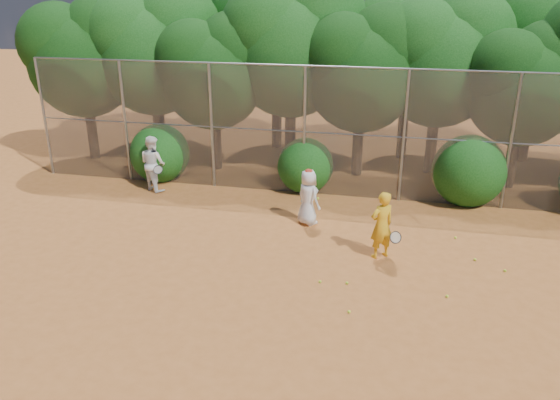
# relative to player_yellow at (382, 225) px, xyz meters

# --- Properties ---
(ground) EXTENTS (80.00, 80.00, 0.00)m
(ground) POSITION_rel_player_yellow_xyz_m (-1.60, -2.04, -0.85)
(ground) COLOR #A65A25
(ground) RESTS_ON ground
(fence_back) EXTENTS (20.05, 0.09, 4.03)m
(fence_back) POSITION_rel_player_yellow_xyz_m (-1.72, 3.96, 1.21)
(fence_back) COLOR gray
(fence_back) RESTS_ON ground
(tree_0) EXTENTS (4.38, 3.81, 6.00)m
(tree_0) POSITION_rel_player_yellow_xyz_m (-11.05, 5.99, 3.08)
(tree_0) COLOR black
(tree_0) RESTS_ON ground
(tree_1) EXTENTS (4.64, 4.03, 6.35)m
(tree_1) POSITION_rel_player_yellow_xyz_m (-8.54, 6.50, 3.32)
(tree_1) COLOR black
(tree_1) RESTS_ON ground
(tree_2) EXTENTS (3.99, 3.47, 5.47)m
(tree_2) POSITION_rel_player_yellow_xyz_m (-6.05, 5.79, 2.74)
(tree_2) COLOR black
(tree_2) RESTS_ON ground
(tree_3) EXTENTS (4.89, 4.26, 6.70)m
(tree_3) POSITION_rel_player_yellow_xyz_m (-3.54, 6.80, 3.55)
(tree_3) COLOR black
(tree_3) RESTS_ON ground
(tree_4) EXTENTS (4.19, 3.64, 5.73)m
(tree_4) POSITION_rel_player_yellow_xyz_m (-1.05, 6.19, 2.91)
(tree_4) COLOR black
(tree_4) RESTS_ON ground
(tree_5) EXTENTS (4.51, 3.92, 6.17)m
(tree_5) POSITION_rel_player_yellow_xyz_m (1.45, 7.00, 3.20)
(tree_5) COLOR black
(tree_5) RESTS_ON ground
(tree_6) EXTENTS (3.86, 3.36, 5.29)m
(tree_6) POSITION_rel_player_yellow_xyz_m (3.95, 5.99, 2.62)
(tree_6) COLOR black
(tree_6) RESTS_ON ground
(tree_9) EXTENTS (4.83, 4.20, 6.62)m
(tree_9) POSITION_rel_player_yellow_xyz_m (-9.54, 8.80, 3.49)
(tree_9) COLOR black
(tree_9) RESTS_ON ground
(tree_10) EXTENTS (5.15, 4.48, 7.06)m
(tree_10) POSITION_rel_player_yellow_xyz_m (-4.54, 9.00, 3.78)
(tree_10) COLOR black
(tree_10) RESTS_ON ground
(tree_11) EXTENTS (4.64, 4.03, 6.35)m
(tree_11) POSITION_rel_player_yellow_xyz_m (0.46, 8.60, 3.32)
(tree_11) COLOR black
(tree_11) RESTS_ON ground
(tree_12) EXTENTS (5.02, 4.37, 6.88)m
(tree_12) POSITION_rel_player_yellow_xyz_m (4.96, 9.20, 3.66)
(tree_12) COLOR black
(tree_12) RESTS_ON ground
(bush_0) EXTENTS (2.00, 2.00, 2.00)m
(bush_0) POSITION_rel_player_yellow_xyz_m (-7.60, 4.26, 0.15)
(bush_0) COLOR #114411
(bush_0) RESTS_ON ground
(bush_1) EXTENTS (1.80, 1.80, 1.80)m
(bush_1) POSITION_rel_player_yellow_xyz_m (-2.60, 4.26, 0.05)
(bush_1) COLOR #114411
(bush_1) RESTS_ON ground
(bush_2) EXTENTS (2.20, 2.20, 2.20)m
(bush_2) POSITION_rel_player_yellow_xyz_m (2.40, 4.26, 0.25)
(bush_2) COLOR #114411
(bush_2) RESTS_ON ground
(player_yellow) EXTENTS (0.89, 0.70, 1.70)m
(player_yellow) POSITION_rel_player_yellow_xyz_m (0.00, 0.00, 0.00)
(player_yellow) COLOR gold
(player_yellow) RESTS_ON ground
(player_teen) EXTENTS (0.91, 0.87, 1.60)m
(player_teen) POSITION_rel_player_yellow_xyz_m (-2.06, 1.60, -0.05)
(player_teen) COLOR white
(player_teen) RESTS_ON ground
(player_white) EXTENTS (1.09, 1.02, 1.80)m
(player_white) POSITION_rel_player_yellow_xyz_m (-7.37, 3.19, 0.05)
(player_white) COLOR white
(player_white) RESTS_ON ground
(ball_0) EXTENTS (0.07, 0.07, 0.07)m
(ball_0) POSITION_rel_player_yellow_xyz_m (2.28, 0.27, -0.81)
(ball_0) COLOR #C3E329
(ball_0) RESTS_ON ground
(ball_1) EXTENTS (0.07, 0.07, 0.07)m
(ball_1) POSITION_rel_player_yellow_xyz_m (2.90, -0.16, -0.81)
(ball_1) COLOR #C3E329
(ball_1) RESTS_ON ground
(ball_2) EXTENTS (0.07, 0.07, 0.07)m
(ball_2) POSITION_rel_player_yellow_xyz_m (-0.64, -1.51, -0.81)
(ball_2) COLOR #C3E329
(ball_2) RESTS_ON ground
(ball_3) EXTENTS (0.07, 0.07, 0.07)m
(ball_3) POSITION_rel_player_yellow_xyz_m (1.51, -1.61, -0.81)
(ball_3) COLOR #C3E329
(ball_3) RESTS_ON ground
(ball_4) EXTENTS (0.07, 0.07, 0.07)m
(ball_4) POSITION_rel_player_yellow_xyz_m (-0.48, -2.65, -0.81)
(ball_4) COLOR #C3E329
(ball_4) RESTS_ON ground
(ball_5) EXTENTS (0.07, 0.07, 0.07)m
(ball_5) POSITION_rel_player_yellow_xyz_m (1.91, 1.45, -0.81)
(ball_5) COLOR #C3E329
(ball_5) RESTS_ON ground
(ball_6) EXTENTS (0.07, 0.07, 0.07)m
(ball_6) POSITION_rel_player_yellow_xyz_m (-1.24, -1.58, -0.81)
(ball_6) COLOR #C3E329
(ball_6) RESTS_ON ground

